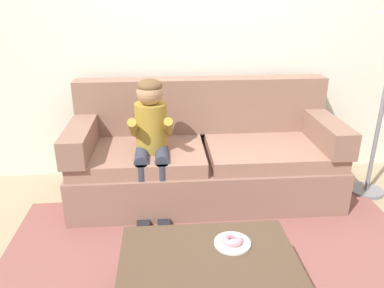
{
  "coord_description": "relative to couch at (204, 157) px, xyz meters",
  "views": [
    {
      "loc": [
        -0.33,
        -2.22,
        1.73
      ],
      "look_at": [
        -0.12,
        0.45,
        0.65
      ],
      "focal_mm": 35.53,
      "sensor_mm": 36.0,
      "label": 1
    }
  ],
  "objects": [
    {
      "name": "donut",
      "position": [
        0.02,
        -1.3,
        0.07
      ],
      "size": [
        0.13,
        0.13,
        0.04
      ],
      "primitive_type": "torus",
      "rotation": [
        0.0,
        0.0,
        3.09
      ],
      "color": "pink",
      "rests_on": "plate"
    },
    {
      "name": "person_child",
      "position": [
        -0.46,
        -0.21,
        0.32
      ],
      "size": [
        0.34,
        0.58,
        1.1
      ],
      "color": "olive",
      "rests_on": "ground"
    },
    {
      "name": "ground",
      "position": [
        -0.02,
        -0.85,
        -0.35
      ],
      "size": [
        10.0,
        10.0,
        0.0
      ],
      "primitive_type": "plane",
      "color": "#9E896B"
    },
    {
      "name": "coffee_table",
      "position": [
        -0.13,
        -1.38,
        -0.01
      ],
      "size": [
        0.97,
        0.59,
        0.39
      ],
      "color": "#4C3828",
      "rests_on": "ground"
    },
    {
      "name": "wall_back",
      "position": [
        -0.02,
        0.55,
        1.05
      ],
      "size": [
        8.0,
        0.1,
        2.8
      ],
      "primitive_type": "cube",
      "color": "silver",
      "rests_on": "ground"
    },
    {
      "name": "area_rug",
      "position": [
        -0.02,
        -1.1,
        -0.35
      ],
      "size": [
        2.97,
        2.0,
        0.01
      ],
      "primitive_type": "cube",
      "color": "brown",
      "rests_on": "ground"
    },
    {
      "name": "couch",
      "position": [
        0.0,
        0.0,
        0.0
      ],
      "size": [
        2.28,
        0.9,
        1.0
      ],
      "color": "#846051",
      "rests_on": "ground"
    },
    {
      "name": "plate",
      "position": [
        0.02,
        -1.3,
        0.04
      ],
      "size": [
        0.21,
        0.21,
        0.01
      ],
      "primitive_type": "cylinder",
      "color": "white",
      "rests_on": "coffee_table"
    }
  ]
}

